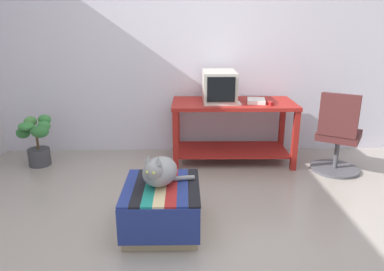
{
  "coord_description": "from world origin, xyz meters",
  "views": [
    {
      "loc": [
        -0.06,
        -2.35,
        1.56
      ],
      "look_at": [
        -0.0,
        0.85,
        0.55
      ],
      "focal_mm": 33.22,
      "sensor_mm": 36.0,
      "label": 1
    }
  ],
  "objects_px": {
    "office_chair": "(338,139)",
    "stapler": "(270,103)",
    "ottoman_with_blanket": "(162,207)",
    "keyboard": "(222,104)",
    "desk": "(233,121)",
    "book": "(256,101)",
    "potted_plant": "(37,140)",
    "tv_monitor": "(219,87)",
    "cat": "(159,171)"
  },
  "relations": [
    {
      "from": "desk",
      "to": "keyboard",
      "type": "distance_m",
      "value": 0.31
    },
    {
      "from": "keyboard",
      "to": "book",
      "type": "relative_size",
      "value": 1.66
    },
    {
      "from": "keyboard",
      "to": "book",
      "type": "height_order",
      "value": "book"
    },
    {
      "from": "office_chair",
      "to": "cat",
      "type": "bearing_deg",
      "value": 62.29
    },
    {
      "from": "keyboard",
      "to": "office_chair",
      "type": "xyz_separation_m",
      "value": [
        1.23,
        -0.22,
        -0.34
      ]
    },
    {
      "from": "tv_monitor",
      "to": "potted_plant",
      "type": "bearing_deg",
      "value": -175.57
    },
    {
      "from": "desk",
      "to": "stapler",
      "type": "relative_size",
      "value": 12.65
    },
    {
      "from": "office_chair",
      "to": "stapler",
      "type": "bearing_deg",
      "value": 16.21
    },
    {
      "from": "desk",
      "to": "office_chair",
      "type": "xyz_separation_m",
      "value": [
        1.08,
        -0.37,
        -0.1
      ]
    },
    {
      "from": "tv_monitor",
      "to": "desk",
      "type": "bearing_deg",
      "value": -10.26
    },
    {
      "from": "ottoman_with_blanket",
      "to": "office_chair",
      "type": "bearing_deg",
      "value": 30.94
    },
    {
      "from": "office_chair",
      "to": "book",
      "type": "bearing_deg",
      "value": 11.27
    },
    {
      "from": "desk",
      "to": "tv_monitor",
      "type": "relative_size",
      "value": 2.66
    },
    {
      "from": "potted_plant",
      "to": "office_chair",
      "type": "xyz_separation_m",
      "value": [
        3.31,
        -0.26,
        0.08
      ]
    },
    {
      "from": "keyboard",
      "to": "office_chair",
      "type": "bearing_deg",
      "value": -12.07
    },
    {
      "from": "book",
      "to": "stapler",
      "type": "xyz_separation_m",
      "value": [
        0.13,
        -0.12,
        -0.0
      ]
    },
    {
      "from": "desk",
      "to": "office_chair",
      "type": "relative_size",
      "value": 1.56
    },
    {
      "from": "tv_monitor",
      "to": "cat",
      "type": "bearing_deg",
      "value": -111.04
    },
    {
      "from": "desk",
      "to": "keyboard",
      "type": "relative_size",
      "value": 3.48
    },
    {
      "from": "office_chair",
      "to": "stapler",
      "type": "distance_m",
      "value": 0.81
    },
    {
      "from": "potted_plant",
      "to": "book",
      "type": "bearing_deg",
      "value": 1.21
    },
    {
      "from": "stapler",
      "to": "potted_plant",
      "type": "bearing_deg",
      "value": 165.56
    },
    {
      "from": "book",
      "to": "potted_plant",
      "type": "relative_size",
      "value": 0.42
    },
    {
      "from": "ottoman_with_blanket",
      "to": "office_chair",
      "type": "xyz_separation_m",
      "value": [
        1.82,
        1.09,
        0.2
      ]
    },
    {
      "from": "desk",
      "to": "cat",
      "type": "height_order",
      "value": "desk"
    },
    {
      "from": "book",
      "to": "ottoman_with_blanket",
      "type": "relative_size",
      "value": 0.36
    },
    {
      "from": "book",
      "to": "ottoman_with_blanket",
      "type": "height_order",
      "value": "book"
    },
    {
      "from": "desk",
      "to": "cat",
      "type": "xyz_separation_m",
      "value": [
        -0.75,
        -1.44,
        -0.01
      ]
    },
    {
      "from": "desk",
      "to": "ottoman_with_blanket",
      "type": "height_order",
      "value": "desk"
    },
    {
      "from": "book",
      "to": "potted_plant",
      "type": "height_order",
      "value": "book"
    },
    {
      "from": "book",
      "to": "stapler",
      "type": "bearing_deg",
      "value": -32.91
    },
    {
      "from": "desk",
      "to": "stapler",
      "type": "xyz_separation_m",
      "value": [
        0.38,
        -0.17,
        0.25
      ]
    },
    {
      "from": "keyboard",
      "to": "potted_plant",
      "type": "xyz_separation_m",
      "value": [
        -2.09,
        0.04,
        -0.42
      ]
    },
    {
      "from": "desk",
      "to": "ottoman_with_blanket",
      "type": "xyz_separation_m",
      "value": [
        -0.74,
        -1.46,
        -0.3
      ]
    },
    {
      "from": "keyboard",
      "to": "ottoman_with_blanket",
      "type": "relative_size",
      "value": 0.59
    },
    {
      "from": "ottoman_with_blanket",
      "to": "stapler",
      "type": "relative_size",
      "value": 6.11
    },
    {
      "from": "keyboard",
      "to": "book",
      "type": "xyz_separation_m",
      "value": [
        0.39,
        0.09,
        0.01
      ]
    },
    {
      "from": "book",
      "to": "potted_plant",
      "type": "bearing_deg",
      "value": -169.83
    },
    {
      "from": "cat",
      "to": "stapler",
      "type": "bearing_deg",
      "value": 65.59
    },
    {
      "from": "ottoman_with_blanket",
      "to": "potted_plant",
      "type": "height_order",
      "value": "potted_plant"
    },
    {
      "from": "desk",
      "to": "keyboard",
      "type": "bearing_deg",
      "value": -133.55
    },
    {
      "from": "tv_monitor",
      "to": "stapler",
      "type": "relative_size",
      "value": 4.75
    },
    {
      "from": "desk",
      "to": "office_chair",
      "type": "bearing_deg",
      "value": -18.12
    },
    {
      "from": "office_chair",
      "to": "stapler",
      "type": "height_order",
      "value": "office_chair"
    },
    {
      "from": "ottoman_with_blanket",
      "to": "desk",
      "type": "bearing_deg",
      "value": 63.21
    },
    {
      "from": "desk",
      "to": "book",
      "type": "xyz_separation_m",
      "value": [
        0.25,
        -0.05,
        0.25
      ]
    },
    {
      "from": "cat",
      "to": "potted_plant",
      "type": "relative_size",
      "value": 0.77
    },
    {
      "from": "keyboard",
      "to": "stapler",
      "type": "relative_size",
      "value": 3.64
    },
    {
      "from": "tv_monitor",
      "to": "book",
      "type": "bearing_deg",
      "value": -10.85
    },
    {
      "from": "book",
      "to": "office_chair",
      "type": "height_order",
      "value": "office_chair"
    }
  ]
}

